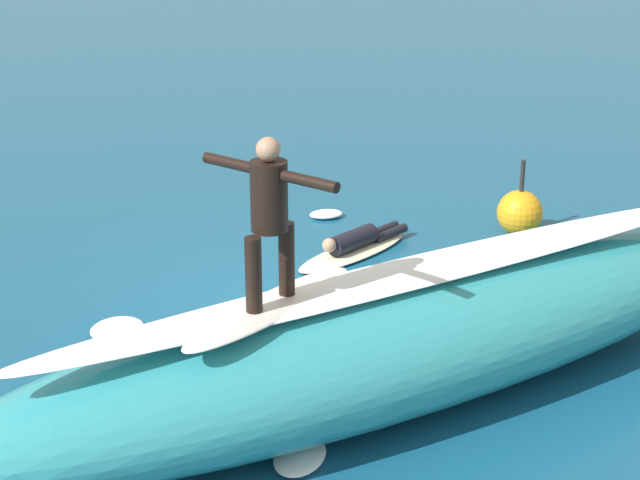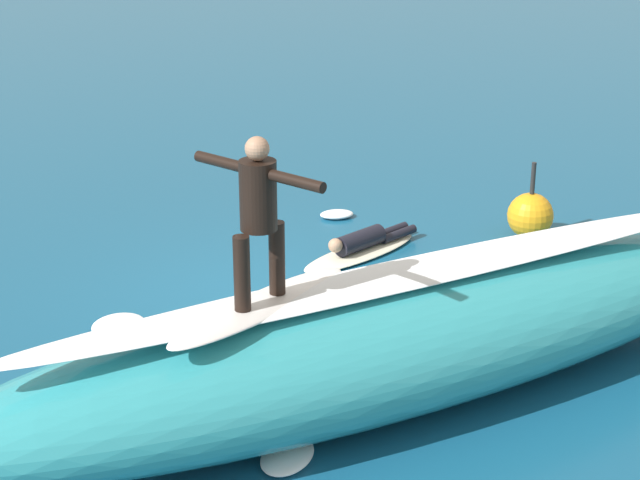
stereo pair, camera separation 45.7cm
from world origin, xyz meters
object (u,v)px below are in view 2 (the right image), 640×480
surfer_riding (258,208)px  buoy_marker (530,215)px  surfboard_paddling (360,252)px  surfboard_riding (261,306)px  surfer_paddling (366,239)px

surfer_riding → buoy_marker: (-4.84, -4.01, -1.95)m
surfboard_paddling → buoy_marker: buoy_marker is taller
surfboard_riding → buoy_marker: 6.37m
surfer_riding → buoy_marker: size_ratio=1.40×
surfboard_paddling → surfer_paddling: surfer_paddling is taller
surfboard_paddling → buoy_marker: (-2.51, 0.04, 0.29)m
surfer_riding → surfboard_paddling: size_ratio=0.76×
surfboard_riding → surfer_paddling: (-2.43, -4.11, -1.13)m
surfer_paddling → surfer_riding: bearing=31.6°
surfer_paddling → buoy_marker: 2.41m
surfer_paddling → surfboard_paddling: bearing=-0.0°
surfer_paddling → buoy_marker: (-2.41, 0.10, 0.13)m
surfer_riding → surfer_paddling: bearing=-154.8°
surfboard_riding → surfboard_paddling: (-2.33, -4.05, -1.30)m
surfer_riding → buoy_marker: 6.58m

